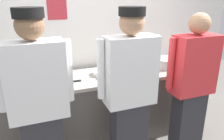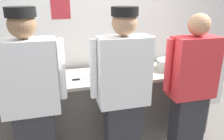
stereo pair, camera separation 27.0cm
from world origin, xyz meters
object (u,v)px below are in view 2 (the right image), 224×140
(squeeze_bottle_primary, at_px, (149,65))
(chef_near_left, at_px, (32,101))
(ramekin_red_sauce, at_px, (27,78))
(chefs_knife, at_px, (82,79))
(chef_far_right, at_px, (191,89))
(plate_stack_front, at_px, (101,73))
(squeeze_bottle_secondary, at_px, (29,79))
(chef_center, at_px, (123,94))
(sheet_tray, at_px, (114,73))
(mixing_bowl_steel, at_px, (170,64))
(ramekin_orange_sauce, at_px, (141,66))
(plate_stack_rear, at_px, (55,76))

(squeeze_bottle_primary, bearing_deg, chef_near_left, -157.80)
(chef_near_left, distance_m, ramekin_red_sauce, 0.71)
(ramekin_red_sauce, xyz_separation_m, chefs_knife, (0.63, -0.18, -0.01))
(chef_far_right, height_order, plate_stack_front, chef_far_right)
(plate_stack_front, bearing_deg, squeeze_bottle_secondary, -168.00)
(chef_near_left, bearing_deg, chef_far_right, -1.30)
(chef_near_left, xyz_separation_m, chef_center, (0.84, -0.05, -0.00))
(chef_near_left, xyz_separation_m, sheet_tray, (0.93, 0.60, -0.03))
(squeeze_bottle_secondary, xyz_separation_m, chefs_knife, (0.57, 0.08, -0.08))
(mixing_bowl_steel, relative_size, ramekin_red_sauce, 4.00)
(chef_near_left, height_order, ramekin_red_sauce, chef_near_left)
(chef_center, distance_m, squeeze_bottle_secondary, 1.03)
(plate_stack_front, xyz_separation_m, sheet_tray, (0.16, -0.01, -0.02))
(chef_center, distance_m, ramekin_red_sauce, 1.22)
(chef_center, distance_m, chefs_knife, 0.66)
(ramekin_orange_sauce, bearing_deg, chef_far_right, -71.53)
(chef_far_right, bearing_deg, plate_stack_rear, 155.01)
(chefs_knife, bearing_deg, chef_near_left, -134.79)
(plate_stack_front, xyz_separation_m, mixing_bowl_steel, (0.93, -0.02, 0.03))
(plate_stack_rear, height_order, ramekin_orange_sauce, plate_stack_rear)
(plate_stack_rear, height_order, squeeze_bottle_secondary, squeeze_bottle_secondary)
(chefs_knife, bearing_deg, plate_stack_rear, 162.79)
(plate_stack_front, bearing_deg, chef_center, -83.25)
(chef_near_left, distance_m, plate_stack_front, 0.98)
(sheet_tray, xyz_separation_m, ramekin_red_sauce, (-1.04, 0.10, 0.01))
(chef_far_right, distance_m, mixing_bowl_steel, 0.65)
(chef_near_left, height_order, mixing_bowl_steel, chef_near_left)
(chef_near_left, height_order, squeeze_bottle_secondary, chef_near_left)
(chef_far_right, relative_size, squeeze_bottle_secondary, 8.89)
(sheet_tray, relative_size, squeeze_bottle_secondary, 2.70)
(chef_far_right, bearing_deg, chef_near_left, 178.70)
(sheet_tray, distance_m, ramekin_red_sauce, 1.05)
(ramekin_orange_sauce, distance_m, ramekin_red_sauce, 1.46)
(mixing_bowl_steel, height_order, squeeze_bottle_secondary, squeeze_bottle_secondary)
(squeeze_bottle_primary, relative_size, squeeze_bottle_secondary, 1.00)
(mixing_bowl_steel, height_order, chefs_knife, mixing_bowl_steel)
(chef_near_left, height_order, chef_center, chef_near_left)
(plate_stack_rear, bearing_deg, mixing_bowl_steel, -0.62)
(plate_stack_rear, bearing_deg, ramekin_orange_sauce, 6.02)
(plate_stack_rear, bearing_deg, sheet_tray, -0.91)
(mixing_bowl_steel, relative_size, squeeze_bottle_secondary, 1.81)
(chef_far_right, xyz_separation_m, ramekin_orange_sauce, (-0.26, 0.77, 0.03))
(chef_center, relative_size, sheet_tray, 3.42)
(sheet_tray, relative_size, chefs_knife, 1.86)
(plate_stack_front, bearing_deg, ramekin_red_sauce, 174.35)
(plate_stack_front, distance_m, plate_stack_rear, 0.56)
(chefs_knife, bearing_deg, squeeze_bottle_primary, 3.01)
(chef_far_right, relative_size, sheet_tray, 3.29)
(chef_near_left, distance_m, ramekin_orange_sauce, 1.54)
(mixing_bowl_steel, xyz_separation_m, chefs_knife, (-1.18, -0.08, -0.06))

